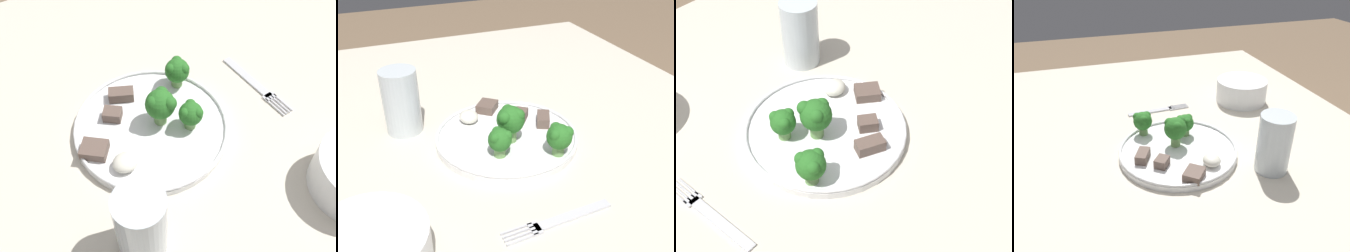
# 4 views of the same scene
# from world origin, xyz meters

# --- Properties ---
(table) EXTENTS (1.30, 1.00, 0.72)m
(table) POSITION_xyz_m (0.00, 0.00, 0.63)
(table) COLOR beige
(table) RESTS_ON ground_plane
(dinner_plate) EXTENTS (0.26, 0.26, 0.02)m
(dinner_plate) POSITION_xyz_m (0.02, 0.00, 0.73)
(dinner_plate) COLOR white
(dinner_plate) RESTS_ON table
(fork) EXTENTS (0.03, 0.17, 0.00)m
(fork) POSITION_xyz_m (-0.20, 0.01, 0.72)
(fork) COLOR silver
(fork) RESTS_ON table
(drinking_glass) EXTENTS (0.07, 0.07, 0.12)m
(drinking_glass) POSITION_xyz_m (0.13, 0.17, 0.77)
(drinking_glass) COLOR silver
(drinking_glass) RESTS_ON table
(broccoli_floret_near_rim_left) EXTENTS (0.04, 0.04, 0.05)m
(broccoli_floret_near_rim_left) POSITION_xyz_m (-0.04, 0.04, 0.76)
(broccoli_floret_near_rim_left) COLOR #709E56
(broccoli_floret_near_rim_left) RESTS_ON dinner_plate
(broccoli_floret_center_left) EXTENTS (0.05, 0.05, 0.07)m
(broccoli_floret_center_left) POSITION_xyz_m (-0.00, 0.00, 0.78)
(broccoli_floret_center_left) COLOR #709E56
(broccoli_floret_center_left) RESTS_ON dinner_plate
(broccoli_floret_back_left) EXTENTS (0.05, 0.04, 0.06)m
(broccoli_floret_back_left) POSITION_xyz_m (-0.07, -0.06, 0.77)
(broccoli_floret_back_left) COLOR #709E56
(broccoli_floret_back_left) RESTS_ON dinner_plate
(meat_slice_front_slice) EXTENTS (0.05, 0.05, 0.02)m
(meat_slice_front_slice) POSITION_xyz_m (0.12, -0.00, 0.74)
(meat_slice_front_slice) COLOR brown
(meat_slice_front_slice) RESTS_ON dinner_plate
(meat_slice_middle_slice) EXTENTS (0.05, 0.04, 0.02)m
(meat_slice_middle_slice) POSITION_xyz_m (0.03, -0.08, 0.74)
(meat_slice_middle_slice) COLOR brown
(meat_slice_middle_slice) RESTS_ON dinner_plate
(meat_slice_rear_slice) EXTENTS (0.04, 0.04, 0.02)m
(meat_slice_rear_slice) POSITION_xyz_m (0.07, -0.05, 0.74)
(meat_slice_rear_slice) COLOR brown
(meat_slice_rear_slice) RESTS_ON dinner_plate
(sauce_dollop) EXTENTS (0.04, 0.04, 0.02)m
(sauce_dollop) POSITION_xyz_m (0.09, 0.05, 0.74)
(sauce_dollop) COLOR silver
(sauce_dollop) RESTS_ON dinner_plate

